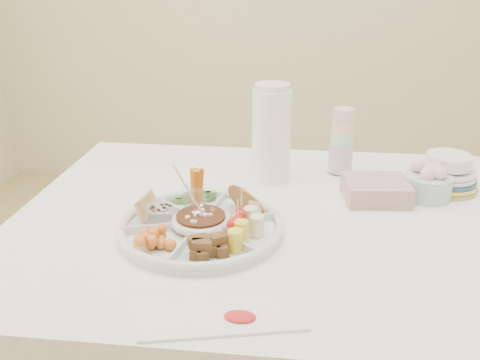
# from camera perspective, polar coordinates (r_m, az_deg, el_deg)

# --- Properties ---
(dining_table) EXTENTS (1.52, 1.02, 0.76)m
(dining_table) POSITION_cam_1_polar(r_m,az_deg,el_deg) (1.49, 7.76, -17.24)
(dining_table) COLOR white
(dining_table) RESTS_ON floor
(party_tray) EXTENTS (0.48, 0.48, 0.04)m
(party_tray) POSITION_cam_1_polar(r_m,az_deg,el_deg) (1.19, -4.39, -4.93)
(party_tray) COLOR white
(party_tray) RESTS_ON dining_table
(bean_dip) EXTENTS (0.15, 0.15, 0.04)m
(bean_dip) POSITION_cam_1_polar(r_m,az_deg,el_deg) (1.19, -4.40, -4.61)
(bean_dip) COLOR #3A1D0C
(bean_dip) RESTS_ON party_tray
(tortillas) EXTENTS (0.14, 0.14, 0.07)m
(tortillas) POSITION_cam_1_polar(r_m,az_deg,el_deg) (1.26, 0.22, -2.23)
(tortillas) COLOR tan
(tortillas) RESTS_ON party_tray
(carrot_cucumber) EXTENTS (0.14, 0.14, 0.10)m
(carrot_cucumber) POSITION_cam_1_polar(r_m,az_deg,el_deg) (1.29, -5.30, -0.69)
(carrot_cucumber) COLOR #CC6910
(carrot_cucumber) RESTS_ON party_tray
(pita_raisins) EXTENTS (0.14, 0.14, 0.06)m
(pita_raisins) POSITION_cam_1_polar(r_m,az_deg,el_deg) (1.23, -10.06, -3.15)
(pita_raisins) COLOR tan
(pita_raisins) RESTS_ON party_tray
(cherries) EXTENTS (0.14, 0.14, 0.04)m
(cherries) POSITION_cam_1_polar(r_m,az_deg,el_deg) (1.12, -9.65, -6.34)
(cherries) COLOR orange
(cherries) RESTS_ON party_tray
(granola_chunks) EXTENTS (0.14, 0.14, 0.05)m
(granola_chunks) POSITION_cam_1_polar(r_m,az_deg,el_deg) (1.07, -3.38, -7.43)
(granola_chunks) COLOR #553914
(granola_chunks) RESTS_ON party_tray
(banana_tomato) EXTENTS (0.13, 0.13, 0.09)m
(banana_tomato) POSITION_cam_1_polar(r_m,az_deg,el_deg) (1.14, 1.67, -4.22)
(banana_tomato) COLOR #E5E05F
(banana_tomato) RESTS_ON party_tray
(cup_stack) EXTENTS (0.09, 0.09, 0.20)m
(cup_stack) POSITION_cam_1_polar(r_m,az_deg,el_deg) (1.54, 11.35, 4.20)
(cup_stack) COLOR #B6CDA4
(cup_stack) RESTS_ON dining_table
(thermos) EXTENTS (0.11, 0.11, 0.29)m
(thermos) POSITION_cam_1_polar(r_m,az_deg,el_deg) (1.45, 3.55, 5.38)
(thermos) COLOR white
(thermos) RESTS_ON dining_table
(flower_bowl) EXTENTS (0.13, 0.13, 0.10)m
(flower_bowl) POSITION_cam_1_polar(r_m,az_deg,el_deg) (1.45, 20.33, -0.09)
(flower_bowl) COLOR silver
(flower_bowl) RESTS_ON dining_table
(napkin_stack) EXTENTS (0.18, 0.16, 0.05)m
(napkin_stack) POSITION_cam_1_polar(r_m,az_deg,el_deg) (1.40, 15.01, -1.08)
(napkin_stack) COLOR #BB8A8E
(napkin_stack) RESTS_ON dining_table
(plate_stack) EXTENTS (0.18, 0.18, 0.11)m
(plate_stack) POSITION_cam_1_polar(r_m,az_deg,el_deg) (1.52, 22.24, 1.03)
(plate_stack) COLOR gold
(plate_stack) RESTS_ON dining_table
(placemat) EXTENTS (0.31, 0.16, 0.01)m
(placemat) POSITION_cam_1_polar(r_m,az_deg,el_deg) (0.93, -1.91, -15.24)
(placemat) COLOR white
(placemat) RESTS_ON dining_table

